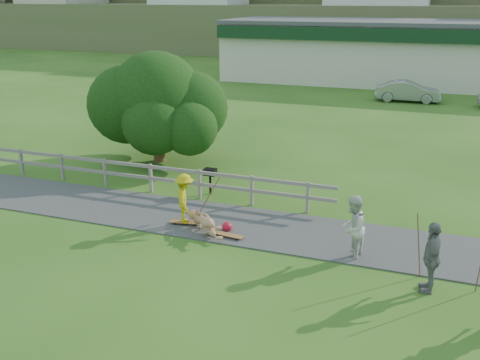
{
  "coord_description": "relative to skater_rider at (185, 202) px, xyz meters",
  "views": [
    {
      "loc": [
        5.6,
        -13.37,
        7.0
      ],
      "look_at": [
        0.03,
        2.0,
        1.37
      ],
      "focal_mm": 40.0,
      "sensor_mm": 36.0,
      "label": 1
    }
  ],
  "objects": [
    {
      "name": "ground",
      "position": [
        1.46,
        -0.92,
        -0.82
      ],
      "size": [
        260.0,
        260.0,
        0.0
      ],
      "primitive_type": "plane",
      "color": "#274E16",
      "rests_on": "ground"
    },
    {
      "name": "path",
      "position": [
        1.46,
        0.58,
        -0.8
      ],
      "size": [
        34.0,
        3.0,
        0.04
      ],
      "primitive_type": "cube",
      "color": "#353538",
      "rests_on": "ground"
    },
    {
      "name": "fence",
      "position": [
        -3.16,
        2.38,
        -0.09
      ],
      "size": [
        15.05,
        0.1,
        1.1
      ],
      "color": "#67625B",
      "rests_on": "ground"
    },
    {
      "name": "strip_mall",
      "position": [
        5.46,
        34.02,
        1.76
      ],
      "size": [
        32.5,
        10.75,
        5.1
      ],
      "color": "beige",
      "rests_on": "ground"
    },
    {
      "name": "skater_rider",
      "position": [
        0.0,
        0.0,
        0.0
      ],
      "size": [
        1.02,
        1.21,
        1.63
      ],
      "primitive_type": "imported",
      "rotation": [
        0.0,
        0.0,
        2.05
      ],
      "color": "gold",
      "rests_on": "ground"
    },
    {
      "name": "skater_fallen",
      "position": [
        0.84,
        -0.33,
        -0.48
      ],
      "size": [
        1.52,
        1.7,
        0.67
      ],
      "primitive_type": "imported",
      "rotation": [
        0.0,
        0.0,
        0.87
      ],
      "color": "tan",
      "rests_on": "ground"
    },
    {
      "name": "spectator_a",
      "position": [
        5.37,
        -0.5,
        0.12
      ],
      "size": [
        0.86,
        1.02,
        1.86
      ],
      "primitive_type": "imported",
      "rotation": [
        0.0,
        0.0,
        4.53
      ],
      "color": "silver",
      "rests_on": "ground"
    },
    {
      "name": "spectator_b",
      "position": [
        7.46,
        -1.6,
        0.12
      ],
      "size": [
        0.53,
        1.12,
        1.86
      ],
      "primitive_type": "imported",
      "rotation": [
        0.0,
        0.0,
        4.78
      ],
      "color": "slate",
      "rests_on": "ground"
    },
    {
      "name": "car_silver",
      "position": [
        5.39,
        24.71,
        -0.09
      ],
      "size": [
        4.48,
        1.8,
        1.45
      ],
      "primitive_type": "imported",
      "rotation": [
        0.0,
        0.0,
        1.63
      ],
      "color": "gray",
      "rests_on": "ground"
    },
    {
      "name": "tree",
      "position": [
        -4.15,
        6.04,
        1.16
      ],
      "size": [
        6.5,
        6.5,
        3.95
      ],
      "primitive_type": null,
      "color": "black",
      "rests_on": "ground"
    },
    {
      "name": "bbq",
      "position": [
        -0.37,
        2.96,
        -0.33
      ],
      "size": [
        0.47,
        0.37,
        0.98
      ],
      "primitive_type": null,
      "rotation": [
        0.0,
        0.0,
        0.05
      ],
      "color": "black",
      "rests_on": "ground"
    },
    {
      "name": "longboard_rider",
      "position": [
        0.0,
        0.0,
        -0.76
      ],
      "size": [
        1.01,
        0.41,
        0.11
      ],
      "primitive_type": null,
      "rotation": [
        0.0,
        0.0,
        0.18
      ],
      "color": "brown",
      "rests_on": "ground"
    },
    {
      "name": "longboard_fallen",
      "position": [
        1.64,
        -0.43,
        -0.76
      ],
      "size": [
        1.01,
        0.35,
        0.11
      ],
      "primitive_type": null,
      "rotation": [
        0.0,
        0.0,
        -0.11
      ],
      "color": "brown",
      "rests_on": "ground"
    },
    {
      "name": "helmet",
      "position": [
        1.44,
        0.02,
        -0.66
      ],
      "size": [
        0.32,
        0.32,
        0.32
      ],
      "primitive_type": "sphere",
      "color": "#B3132C",
      "rests_on": "ground"
    },
    {
      "name": "pole_rider",
      "position": [
        0.6,
        0.4,
        0.12
      ],
      "size": [
        0.03,
        0.03,
        1.88
      ],
      "primitive_type": "cylinder",
      "color": "brown",
      "rests_on": "ground"
    },
    {
      "name": "pole_spec_left",
      "position": [
        7.14,
        -0.94,
        0.08
      ],
      "size": [
        0.03,
        0.03,
        1.8
      ],
      "primitive_type": "cylinder",
      "color": "brown",
      "rests_on": "ground"
    }
  ]
}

